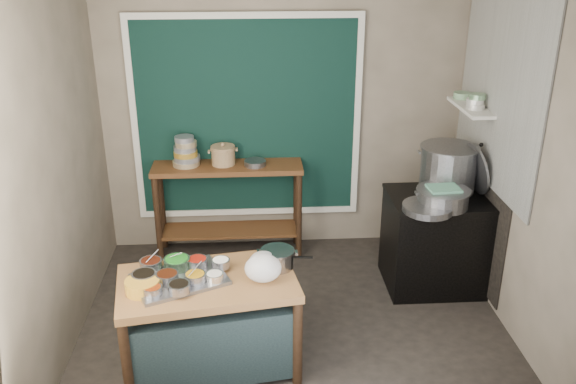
{
  "coord_description": "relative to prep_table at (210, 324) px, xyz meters",
  "views": [
    {
      "loc": [
        -0.31,
        -4.27,
        3.0
      ],
      "look_at": [
        -0.03,
        0.25,
        1.09
      ],
      "focal_mm": 38.0,
      "sensor_mm": 36.0,
      "label": 1
    }
  ],
  "objects": [
    {
      "name": "curtain_panel",
      "position": [
        0.3,
        1.98,
        0.98
      ],
      "size": [
        2.1,
        0.02,
        1.9
      ],
      "primitive_type": "cube",
      "color": "black",
      "rests_on": "back_wall"
    },
    {
      "name": "stock_pot",
      "position": [
        2.08,
        1.21,
        0.71
      ],
      "size": [
        0.61,
        0.61,
        0.41
      ],
      "primitive_type": null,
      "rotation": [
        0.0,
        0.0,
        -0.17
      ],
      "color": "gray",
      "rests_on": "stove_top"
    },
    {
      "name": "plastic_bag_b",
      "position": [
        0.4,
        0.09,
        0.45
      ],
      "size": [
        0.23,
        0.21,
        0.16
      ],
      "primitive_type": "ellipsoid",
      "rotation": [
        0.0,
        0.0,
        -0.15
      ],
      "color": "white",
      "rests_on": "prep_table"
    },
    {
      "name": "stove_top",
      "position": [
        2.0,
        1.06,
        0.49
      ],
      "size": [
        0.92,
        0.69,
        0.03
      ],
      "primitive_type": "cube",
      "color": "black",
      "rests_on": "stove_block"
    },
    {
      "name": "back_wall",
      "position": [
        0.65,
        2.02,
        1.02
      ],
      "size": [
        3.5,
        0.02,
        2.8
      ],
      "primitive_type": "cube",
      "color": "gray",
      "rests_on": "floor"
    },
    {
      "name": "shelf_bowl_stack",
      "position": [
        2.28,
        1.27,
        1.3
      ],
      "size": [
        0.16,
        0.16,
        0.13
      ],
      "color": "silver",
      "rests_on": "wall_shelf"
    },
    {
      "name": "wall_shelf",
      "position": [
        2.28,
        1.36,
        1.23
      ],
      "size": [
        0.22,
        0.7,
        0.03
      ],
      "primitive_type": "cube",
      "color": "beige",
      "rests_on": "right_wall"
    },
    {
      "name": "ceramic_crock",
      "position": [
        0.06,
        1.82,
        0.66
      ],
      "size": [
        0.29,
        0.29,
        0.17
      ],
      "primitive_type": null,
      "rotation": [
        0.0,
        0.0,
        0.2
      ],
      "color": "#9C7B55",
      "rests_on": "back_counter"
    },
    {
      "name": "saucepan",
      "position": [
        0.51,
        0.15,
        0.45
      ],
      "size": [
        0.28,
        0.28,
        0.14
      ],
      "primitive_type": null,
      "rotation": [
        0.0,
        0.0,
        -0.09
      ],
      "color": "gray",
      "rests_on": "prep_table"
    },
    {
      "name": "wide_bowl",
      "position": [
        0.37,
        1.76,
        0.6
      ],
      "size": [
        0.26,
        0.26,
        0.05
      ],
      "primitive_type": "cylinder",
      "rotation": [
        0.0,
        0.0,
        -0.27
      ],
      "color": "gray",
      "rests_on": "back_counter"
    },
    {
      "name": "condiment_bowls",
      "position": [
        -0.21,
        0.01,
        0.44
      ],
      "size": [
        0.68,
        0.51,
        0.08
      ],
      "color": "gray",
      "rests_on": "condiment_tray"
    },
    {
      "name": "plastic_bag_a",
      "position": [
        0.4,
        -0.03,
        0.47
      ],
      "size": [
        0.33,
        0.31,
        0.2
      ],
      "primitive_type": "ellipsoid",
      "rotation": [
        0.0,
        0.0,
        -0.42
      ],
      "color": "white",
      "rests_on": "prep_table"
    },
    {
      "name": "right_wall",
      "position": [
        2.41,
        0.51,
        1.02
      ],
      "size": [
        0.02,
        3.0,
        2.8
      ],
      "primitive_type": "cube",
      "color": "gray",
      "rests_on": "floor"
    },
    {
      "name": "shelf_bowl_green",
      "position": [
        2.28,
        1.62,
        1.27
      ],
      "size": [
        0.17,
        0.17,
        0.06
      ],
      "primitive_type": "cylinder",
      "rotation": [
        0.0,
        0.0,
        -0.07
      ],
      "color": "gray",
      "rests_on": "wall_shelf"
    },
    {
      "name": "utensil_cup",
      "position": [
        -0.26,
        1.8,
        0.62
      ],
      "size": [
        0.15,
        0.15,
        0.09
      ],
      "primitive_type": "cylinder",
      "rotation": [
        0.0,
        0.0,
        0.02
      ],
      "color": "gray",
      "rests_on": "back_counter"
    },
    {
      "name": "floor",
      "position": [
        0.65,
        0.51,
        -0.39
      ],
      "size": [
        3.5,
        3.0,
        0.02
      ],
      "primitive_type": "cube",
      "color": "#2D2722",
      "rests_on": "ground"
    },
    {
      "name": "soot_patch",
      "position": [
        2.39,
        1.16,
        0.32
      ],
      "size": [
        0.01,
        1.3,
        1.3
      ],
      "primitive_type": "cube",
      "color": "black",
      "rests_on": "right_wall"
    },
    {
      "name": "bowl_stack",
      "position": [
        -0.29,
        1.81,
        0.7
      ],
      "size": [
        0.26,
        0.26,
        0.29
      ],
      "color": "tan",
      "rests_on": "back_counter"
    },
    {
      "name": "shallow_pan",
      "position": [
        1.79,
        0.77,
        0.53
      ],
      "size": [
        0.45,
        0.45,
        0.06
      ],
      "primitive_type": "cylinder",
      "rotation": [
        0.0,
        0.0,
        0.08
      ],
      "color": "gray",
      "rests_on": "stove_top"
    },
    {
      "name": "tile_panel",
      "position": [
        2.38,
        1.06,
        1.48
      ],
      "size": [
        0.02,
        1.7,
        1.7
      ],
      "primitive_type": "cube",
      "color": "#B2B2AA",
      "rests_on": "right_wall"
    },
    {
      "name": "steamer",
      "position": [
        1.94,
        0.87,
        0.58
      ],
      "size": [
        0.48,
        0.48,
        0.15
      ],
      "primitive_type": null,
      "rotation": [
        0.0,
        0.0,
        0.03
      ],
      "color": "gray",
      "rests_on": "stove_top"
    },
    {
      "name": "left_wall",
      "position": [
        -1.11,
        0.51,
        1.02
      ],
      "size": [
        0.02,
        3.0,
        2.8
      ],
      "primitive_type": "cube",
      "color": "gray",
      "rests_on": "floor"
    },
    {
      "name": "back_counter",
      "position": [
        0.1,
        1.79,
        0.1
      ],
      "size": [
        1.45,
        0.4,
        0.95
      ],
      "primitive_type": "cube",
      "color": "#502C17",
      "rests_on": "floor"
    },
    {
      "name": "curtain_frame",
      "position": [
        0.3,
        1.97,
        0.98
      ],
      "size": [
        2.22,
        0.03,
        2.02
      ],
      "primitive_type": null,
      "color": "beige",
      "rests_on": "back_wall"
    },
    {
      "name": "yellow_basin",
      "position": [
        -0.43,
        -0.13,
        0.42
      ],
      "size": [
        0.29,
        0.29,
        0.09
      ],
      "primitive_type": "cylinder",
      "rotation": [
        0.0,
        0.0,
        -0.28
      ],
      "color": "#C5812A",
      "rests_on": "prep_table"
    },
    {
      "name": "prep_table",
      "position": [
        0.0,
        0.0,
        0.0
      ],
      "size": [
        1.35,
        0.9,
        0.75
      ],
      "primitive_type": "cube",
      "rotation": [
        0.0,
        0.0,
        0.15
      ],
      "color": "brown",
      "rests_on": "floor"
    },
    {
      "name": "green_cloth",
      "position": [
        1.94,
        0.87,
        0.66
      ],
      "size": [
        0.27,
        0.22,
        0.02
      ],
      "primitive_type": "cube",
      "rotation": [
        0.0,
        0.0,
        0.07
      ],
      "color": "#56966E",
      "rests_on": "steamer"
    },
    {
      "name": "stove_block",
      "position": [
        2.0,
        1.06,
        0.05
      ],
      "size": [
        0.9,
        0.68,
        0.85
      ],
      "primitive_type": "cube",
      "color": "black",
      "rests_on": "floor"
    },
    {
      "name": "condiment_tray",
      "position": [
        -0.19,
        -0.0,
        0.39
      ],
      "size": [
        0.74,
        0.66,
        0.03
      ],
      "primitive_type": "cube",
      "rotation": [
        0.0,
        0.0,
        0.42
      ],
      "color": "gray",
      "rests_on": "prep_table"
    },
    {
      "name": "pot_lid",
      "position": [
        2.3,
        1.14,
        0.73
      ],
      "size": [
        0.17,
        0.48,
        0.46
      ],
      "primitive_type": "cylinder",
      "rotation": [
        0.0,
        1.36,
        0.11
      ],
      "color": "gray",
      "rests_on": "stove_top"
    }
  ]
}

